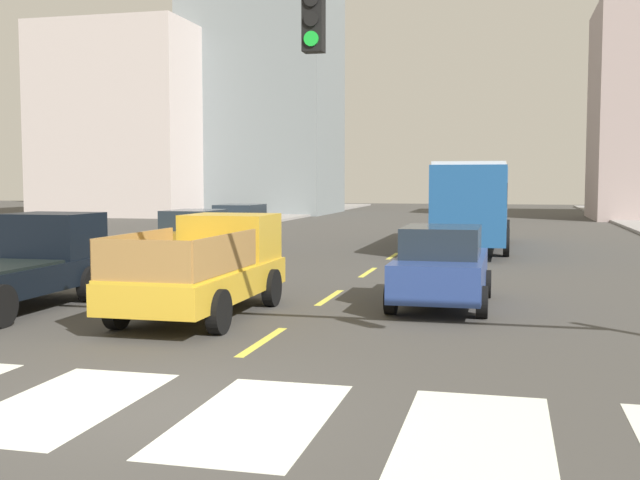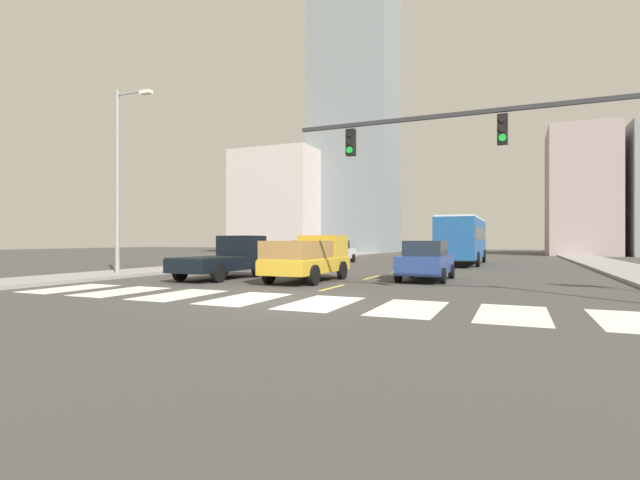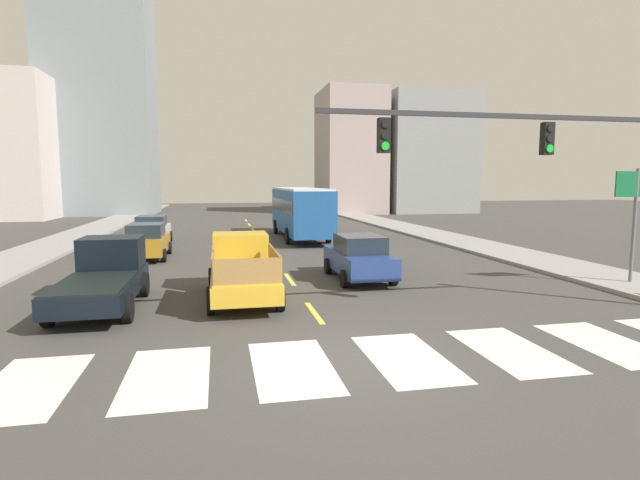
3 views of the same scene
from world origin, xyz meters
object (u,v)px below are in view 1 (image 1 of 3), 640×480
at_px(pickup_stakebed, 209,267).
at_px(pickup_dark, 21,265).
at_px(sedan_near_left, 442,266).
at_px(sedan_far, 196,236).
at_px(sedan_near_right, 241,226).
at_px(city_bus, 475,199).

xyz_separation_m(pickup_stakebed, pickup_dark, (-4.11, -0.32, -0.02)).
height_order(pickup_stakebed, sedan_near_left, pickup_stakebed).
bearing_deg(pickup_stakebed, pickup_dark, -177.33).
relative_size(pickup_stakebed, sedan_far, 1.18).
xyz_separation_m(sedan_far, sedan_near_right, (-0.47, 5.79, 0.00)).
bearing_deg(sedan_far, sedan_near_left, -41.62).
height_order(pickup_dark, sedan_far, pickup_dark).
bearing_deg(city_bus, sedan_far, -139.08).
distance_m(pickup_stakebed, sedan_far, 10.08).
relative_size(pickup_dark, city_bus, 0.48).
xyz_separation_m(city_bus, sedan_near_left, (-0.06, -14.28, -1.09)).
height_order(pickup_stakebed, sedan_near_right, pickup_stakebed).
height_order(sedan_far, sedan_near_left, same).
bearing_deg(pickup_stakebed, city_bus, 72.56).
height_order(city_bus, sedan_near_left, city_bus).
xyz_separation_m(pickup_stakebed, city_bus, (4.58, 16.32, 1.02)).
height_order(pickup_stakebed, pickup_dark, same).
bearing_deg(pickup_stakebed, sedan_near_left, 22.55).
bearing_deg(city_bus, sedan_near_left, -88.56).
distance_m(city_bus, sedan_near_left, 14.32).
bearing_deg(sedan_far, sedan_near_right, 92.45).
distance_m(sedan_near_left, sedan_near_right, 15.84).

